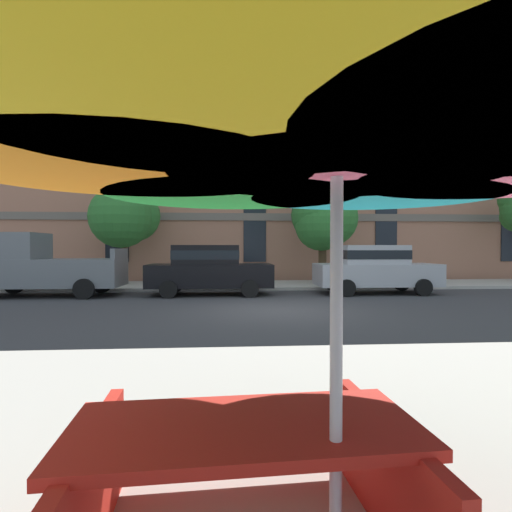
{
  "coord_description": "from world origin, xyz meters",
  "views": [
    {
      "loc": [
        -1.37,
        -10.87,
        1.68
      ],
      "look_at": [
        -0.36,
        3.2,
        1.4
      ],
      "focal_mm": 28.51,
      "sensor_mm": 36.0,
      "label": 1
    }
  ],
  "objects": [
    {
      "name": "ground_plane",
      "position": [
        0.0,
        0.0,
        0.0
      ],
      "size": [
        120.0,
        120.0,
        0.0
      ],
      "primitive_type": "plane",
      "color": "#38383A"
    },
    {
      "name": "sidewalk_far",
      "position": [
        0.0,
        6.8,
        0.06
      ],
      "size": [
        56.0,
        3.6,
        0.12
      ],
      "primitive_type": "cube",
      "color": "#B2ADA3",
      "rests_on": "ground"
    },
    {
      "name": "apartment_building",
      "position": [
        0.0,
        14.99,
        8.0
      ],
      "size": [
        46.24,
        12.08,
        16.0
      ],
      "color": "#A87056",
      "rests_on": "ground"
    },
    {
      "name": "pickup_gray",
      "position": [
        -7.85,
        3.7,
        1.03
      ],
      "size": [
        5.1,
        2.12,
        2.2
      ],
      "color": "slate",
      "rests_on": "ground"
    },
    {
      "name": "sedan_black",
      "position": [
        -2.01,
        3.7,
        0.95
      ],
      "size": [
        4.4,
        1.98,
        1.78
      ],
      "color": "black",
      "rests_on": "ground"
    },
    {
      "name": "sedan_silver",
      "position": [
        4.06,
        3.7,
        0.95
      ],
      "size": [
        4.4,
        1.98,
        1.78
      ],
      "color": "#A8AAB2",
      "rests_on": "ground"
    },
    {
      "name": "street_tree_left",
      "position": [
        -5.69,
        7.15,
        3.13
      ],
      "size": [
        2.91,
        3.11,
        4.45
      ],
      "color": "brown",
      "rests_on": "ground"
    },
    {
      "name": "street_tree_middle",
      "position": [
        2.9,
        6.84,
        2.97
      ],
      "size": [
        2.97,
        2.66,
        4.4
      ],
      "color": "#4C3823",
      "rests_on": "ground"
    },
    {
      "name": "patio_umbrella",
      "position": [
        -0.85,
        -9.0,
        2.24
      ],
      "size": [
        3.52,
        3.27,
        2.55
      ],
      "color": "silver",
      "rests_on": "ground"
    },
    {
      "name": "picnic_table",
      "position": [
        -1.28,
        -8.78,
        0.49
      ],
      "size": [
        1.88,
        1.62,
        0.77
      ],
      "color": "red",
      "rests_on": "ground"
    }
  ]
}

